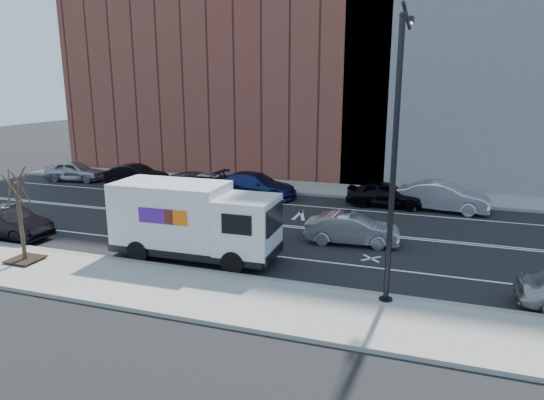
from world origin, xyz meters
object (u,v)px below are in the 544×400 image
Objects in this scene: fedex_van at (193,220)px; far_parked_b at (137,175)px; driving_sedan at (352,229)px; far_parked_a at (75,171)px.

fedex_van is 15.82m from far_parked_b.
driving_sedan is (16.44, -7.72, -0.05)m from far_parked_b.
fedex_van reaches higher than far_parked_b.
fedex_van is at bearing 119.60° from driving_sedan.
fedex_van is 7.11m from driving_sedan.
far_parked_a is 0.97× the size of far_parked_b.
far_parked_a is at bearing 86.87° from far_parked_b.
fedex_van reaches higher than far_parked_a.
driving_sedan is (5.82, 3.97, -0.96)m from fedex_van.
far_parked_b is at bearing -97.26° from far_parked_a.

